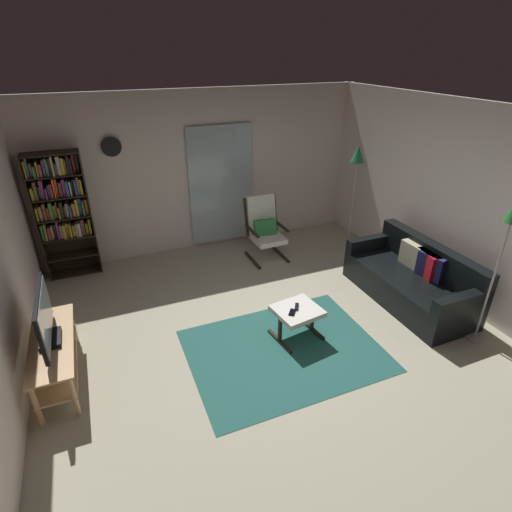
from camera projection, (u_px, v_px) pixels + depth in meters
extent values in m
plane|color=#B3AE93|center=(275.00, 339.00, 4.90)|extent=(7.02, 7.02, 0.00)
cube|color=silver|center=(203.00, 172.00, 6.67)|extent=(5.60, 0.06, 2.60)
cube|color=silver|center=(466.00, 208.00, 5.21)|extent=(0.06, 6.00, 2.60)
cube|color=silver|center=(221.00, 186.00, 6.83)|extent=(1.10, 0.01, 2.00)
cube|color=#275F56|center=(284.00, 350.00, 4.71)|extent=(2.19, 1.66, 0.01)
cube|color=tan|center=(51.00, 342.00, 4.09)|extent=(0.42, 1.27, 0.02)
cube|color=tan|center=(57.00, 362.00, 4.22)|extent=(0.38, 1.21, 0.02)
cylinder|color=tan|center=(74.00, 396.00, 3.78)|extent=(0.05, 0.05, 0.49)
cylinder|color=tan|center=(73.00, 325.00, 4.74)|extent=(0.05, 0.05, 0.49)
cylinder|color=tan|center=(37.00, 407.00, 3.68)|extent=(0.05, 0.05, 0.49)
cylinder|color=tan|center=(43.00, 332.00, 4.63)|extent=(0.05, 0.05, 0.49)
cube|color=black|center=(56.00, 362.00, 4.15)|extent=(0.25, 0.28, 0.07)
cube|color=black|center=(50.00, 339.00, 4.07)|extent=(0.20, 0.32, 0.05)
cube|color=black|center=(44.00, 316.00, 3.94)|extent=(0.04, 0.91, 0.51)
cube|color=silver|center=(46.00, 316.00, 3.95)|extent=(0.01, 0.86, 0.46)
cube|color=black|center=(37.00, 221.00, 5.77)|extent=(0.02, 0.30, 1.88)
cube|color=black|center=(91.00, 213.00, 6.02)|extent=(0.02, 0.30, 1.88)
cube|color=black|center=(64.00, 214.00, 6.01)|extent=(0.75, 0.02, 1.88)
cube|color=black|center=(77.00, 272.00, 6.32)|extent=(0.72, 0.28, 0.02)
cube|color=black|center=(73.00, 255.00, 6.19)|extent=(0.72, 0.28, 0.02)
cube|color=black|center=(69.00, 236.00, 6.04)|extent=(0.72, 0.28, 0.02)
cube|color=black|center=(64.00, 217.00, 5.90)|extent=(0.72, 0.28, 0.02)
cube|color=black|center=(59.00, 196.00, 5.75)|extent=(0.72, 0.28, 0.02)
cube|color=black|center=(54.00, 175.00, 5.61)|extent=(0.72, 0.28, 0.02)
cube|color=black|center=(49.00, 154.00, 5.47)|extent=(0.72, 0.28, 0.02)
cube|color=#398F4B|center=(43.00, 232.00, 5.87)|extent=(0.03, 0.17, 0.24)
cube|color=#A49A3A|center=(46.00, 231.00, 5.87)|extent=(0.03, 0.16, 0.26)
cube|color=#CB3837|center=(50.00, 232.00, 5.93)|extent=(0.04, 0.16, 0.18)
cube|color=#BBBBB0|center=(52.00, 231.00, 5.93)|extent=(0.02, 0.14, 0.20)
cube|color=#272B2E|center=(55.00, 230.00, 5.94)|extent=(0.04, 0.11, 0.22)
cube|color=#9C3297|center=(58.00, 229.00, 5.94)|extent=(0.03, 0.20, 0.27)
cube|color=beige|center=(61.00, 230.00, 5.97)|extent=(0.03, 0.18, 0.20)
cube|color=#AA953C|center=(64.00, 230.00, 5.97)|extent=(0.04, 0.24, 0.22)
cube|color=gold|center=(68.00, 229.00, 5.98)|extent=(0.04, 0.12, 0.22)
cube|color=#9A9F38|center=(71.00, 229.00, 6.01)|extent=(0.03, 0.23, 0.21)
cube|color=orange|center=(74.00, 230.00, 6.02)|extent=(0.04, 0.12, 0.17)
cube|color=beige|center=(77.00, 229.00, 6.03)|extent=(0.02, 0.16, 0.19)
cube|color=#BCB6AB|center=(79.00, 228.00, 6.04)|extent=(0.04, 0.21, 0.21)
cube|color=brown|center=(83.00, 226.00, 6.06)|extent=(0.04, 0.17, 0.24)
cube|color=#A2902E|center=(87.00, 228.00, 6.09)|extent=(0.03, 0.12, 0.17)
cube|color=gold|center=(90.00, 225.00, 6.09)|extent=(0.03, 0.14, 0.23)
cube|color=gold|center=(37.00, 213.00, 5.74)|extent=(0.02, 0.20, 0.20)
cube|color=#9B9539|center=(41.00, 212.00, 5.76)|extent=(0.04, 0.18, 0.21)
cube|color=brown|center=(45.00, 211.00, 5.76)|extent=(0.03, 0.18, 0.24)
cube|color=#C53D25|center=(48.00, 213.00, 5.78)|extent=(0.03, 0.12, 0.17)
cube|color=#438A50|center=(51.00, 210.00, 5.79)|extent=(0.04, 0.20, 0.24)
cube|color=orange|center=(55.00, 211.00, 5.83)|extent=(0.04, 0.11, 0.18)
cube|color=brown|center=(57.00, 209.00, 5.81)|extent=(0.02, 0.12, 0.24)
cube|color=#A59D2B|center=(59.00, 211.00, 5.84)|extent=(0.02, 0.22, 0.17)
cube|color=#292A25|center=(62.00, 208.00, 5.84)|extent=(0.04, 0.22, 0.24)
cube|color=orange|center=(65.00, 211.00, 5.88)|extent=(0.02, 0.13, 0.15)
cube|color=beige|center=(67.00, 209.00, 5.87)|extent=(0.04, 0.16, 0.20)
cube|color=#3C54A6|center=(70.00, 210.00, 5.87)|extent=(0.02, 0.22, 0.19)
cube|color=orange|center=(74.00, 209.00, 5.89)|extent=(0.04, 0.15, 0.19)
cube|color=gold|center=(77.00, 206.00, 5.91)|extent=(0.03, 0.19, 0.25)
cube|color=#2B5BA9|center=(80.00, 206.00, 5.92)|extent=(0.04, 0.11, 0.24)
cube|color=#3E7D3F|center=(83.00, 207.00, 5.93)|extent=(0.03, 0.20, 0.22)
cube|color=orange|center=(86.00, 206.00, 5.94)|extent=(0.03, 0.10, 0.23)
cube|color=gold|center=(32.00, 193.00, 5.60)|extent=(0.04, 0.20, 0.17)
cube|color=brown|center=(36.00, 189.00, 5.61)|extent=(0.04, 0.24, 0.25)
cube|color=#5D9D9B|center=(40.00, 192.00, 5.63)|extent=(0.02, 0.10, 0.17)
cube|color=#9B4292|center=(42.00, 189.00, 5.61)|extent=(0.04, 0.12, 0.26)
cube|color=#98358C|center=(47.00, 192.00, 5.65)|extent=(0.02, 0.21, 0.15)
cube|color=#3A61B8|center=(49.00, 191.00, 5.66)|extent=(0.02, 0.14, 0.18)
cube|color=red|center=(51.00, 190.00, 5.66)|extent=(0.03, 0.18, 0.20)
cube|color=orange|center=(54.00, 187.00, 5.69)|extent=(0.02, 0.23, 0.26)
cube|color=red|center=(56.00, 187.00, 5.69)|extent=(0.03, 0.12, 0.26)
cube|color=brown|center=(61.00, 189.00, 5.72)|extent=(0.04, 0.14, 0.21)
cube|color=#8D428A|center=(64.00, 187.00, 5.72)|extent=(0.04, 0.12, 0.24)
cube|color=#365EB5|center=(67.00, 187.00, 5.75)|extent=(0.03, 0.24, 0.22)
cube|color=beige|center=(70.00, 188.00, 5.75)|extent=(0.02, 0.18, 0.21)
cube|color=#25291E|center=(73.00, 187.00, 5.75)|extent=(0.02, 0.11, 0.22)
cube|color=#3558A1|center=(75.00, 186.00, 5.78)|extent=(0.03, 0.21, 0.23)
cube|color=#A59034|center=(78.00, 185.00, 5.80)|extent=(0.03, 0.19, 0.25)
cube|color=gold|center=(81.00, 185.00, 5.82)|extent=(0.03, 0.24, 0.22)
cube|color=orange|center=(25.00, 168.00, 5.44)|extent=(0.02, 0.24, 0.24)
cube|color=teal|center=(27.00, 167.00, 5.45)|extent=(0.02, 0.17, 0.26)
cube|color=beige|center=(31.00, 170.00, 5.48)|extent=(0.03, 0.12, 0.18)
cube|color=#438648|center=(34.00, 171.00, 5.47)|extent=(0.03, 0.20, 0.16)
cube|color=orange|center=(37.00, 169.00, 5.47)|extent=(0.02, 0.17, 0.21)
cube|color=#9D4596|center=(41.00, 169.00, 5.52)|extent=(0.03, 0.21, 0.17)
cube|color=brown|center=(44.00, 167.00, 5.53)|extent=(0.03, 0.18, 0.22)
cube|color=teal|center=(47.00, 167.00, 5.52)|extent=(0.03, 0.15, 0.24)
cube|color=brown|center=(50.00, 166.00, 5.55)|extent=(0.03, 0.12, 0.23)
cube|color=beige|center=(52.00, 165.00, 5.53)|extent=(0.02, 0.23, 0.27)
cube|color=brown|center=(56.00, 168.00, 5.58)|extent=(0.03, 0.17, 0.17)
cube|color=beige|center=(58.00, 165.00, 5.56)|extent=(0.04, 0.18, 0.26)
cube|color=gold|center=(62.00, 166.00, 5.58)|extent=(0.04, 0.18, 0.23)
cube|color=#A38F2F|center=(65.00, 166.00, 5.60)|extent=(0.02, 0.15, 0.21)
cube|color=black|center=(68.00, 164.00, 5.61)|extent=(0.03, 0.24, 0.27)
cube|color=black|center=(71.00, 165.00, 5.63)|extent=(0.02, 0.23, 0.23)
cube|color=red|center=(73.00, 163.00, 5.65)|extent=(0.03, 0.13, 0.25)
cube|color=#231F2E|center=(77.00, 163.00, 5.64)|extent=(0.04, 0.11, 0.26)
cube|color=black|center=(407.00, 287.00, 5.57)|extent=(0.83, 1.87, 0.40)
cube|color=black|center=(431.00, 257.00, 5.49)|extent=(0.18, 1.87, 0.41)
cube|color=black|center=(463.00, 302.00, 4.72)|extent=(0.83, 0.14, 0.20)
cube|color=black|center=(372.00, 243.00, 6.13)|extent=(0.83, 0.14, 0.20)
cube|color=beige|center=(413.00, 255.00, 5.63)|extent=(0.15, 0.38, 0.34)
cube|color=navy|center=(431.00, 266.00, 5.34)|extent=(0.20, 0.40, 0.34)
cube|color=red|center=(427.00, 264.00, 5.40)|extent=(0.20, 0.40, 0.34)
cube|color=black|center=(281.00, 254.00, 6.83)|extent=(0.05, 0.60, 0.04)
cube|color=black|center=(275.00, 213.00, 6.74)|extent=(0.04, 0.18, 0.63)
cube|color=black|center=(281.00, 226.00, 6.61)|extent=(0.05, 0.52, 0.03)
cube|color=black|center=(253.00, 260.00, 6.65)|extent=(0.05, 0.60, 0.04)
cube|color=black|center=(246.00, 217.00, 6.56)|extent=(0.04, 0.18, 0.63)
cube|color=black|center=(252.00, 231.00, 6.43)|extent=(0.05, 0.52, 0.03)
cube|color=white|center=(268.00, 238.00, 6.56)|extent=(0.49, 0.53, 0.08)
cube|color=white|center=(261.00, 213.00, 6.61)|extent=(0.48, 0.19, 0.60)
cube|color=#31853F|center=(265.00, 229.00, 6.58)|extent=(0.38, 0.24, 0.34)
cube|color=white|center=(297.00, 311.00, 4.77)|extent=(0.58, 0.55, 0.06)
cube|color=black|center=(280.00, 341.00, 4.83)|extent=(0.11, 0.48, 0.04)
cube|color=black|center=(280.00, 330.00, 4.75)|extent=(0.04, 0.04, 0.35)
cube|color=black|center=(311.00, 329.00, 5.05)|extent=(0.11, 0.48, 0.04)
cube|color=black|center=(312.00, 317.00, 4.97)|extent=(0.04, 0.04, 0.35)
cube|color=black|center=(297.00, 307.00, 4.78)|extent=(0.11, 0.14, 0.02)
cube|color=black|center=(292.00, 312.00, 4.69)|extent=(0.14, 0.15, 0.01)
cylinder|color=#A5A5AD|center=(475.00, 338.00, 4.91)|extent=(0.22, 0.22, 0.02)
cylinder|color=#B2B2B7|center=(492.00, 284.00, 4.55)|extent=(0.02, 0.02, 1.51)
cylinder|color=#A5A5AD|center=(348.00, 243.00, 7.24)|extent=(0.22, 0.22, 0.02)
cylinder|color=#B2B2B7|center=(352.00, 204.00, 6.90)|extent=(0.02, 0.02, 1.46)
cone|color=#257D48|center=(358.00, 154.00, 6.50)|extent=(0.23, 0.23, 0.26)
cylinder|color=silver|center=(111.00, 147.00, 5.89)|extent=(0.28, 0.02, 0.28)
cylinder|color=black|center=(111.00, 147.00, 5.88)|extent=(0.29, 0.01, 0.29)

